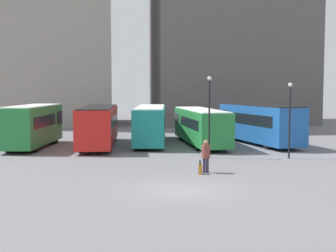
% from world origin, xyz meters
% --- Properties ---
extents(ground_plane, '(160.00, 160.00, 0.00)m').
position_xyz_m(ground_plane, '(0.00, 0.00, 0.00)').
color(ground_plane, slate).
extents(bus_0, '(3.75, 9.34, 3.35)m').
position_xyz_m(bus_0, '(-9.27, 17.03, 1.81)').
color(bus_0, '#237A38').
rests_on(bus_0, ground_plane).
extents(bus_1, '(3.26, 11.40, 3.23)m').
position_xyz_m(bus_1, '(-4.12, 17.15, 1.76)').
color(bus_1, red).
rests_on(bus_1, ground_plane).
extents(bus_2, '(3.83, 11.54, 3.16)m').
position_xyz_m(bus_2, '(0.24, 18.66, 1.72)').
color(bus_2, '#19847F').
rests_on(bus_2, ground_plane).
extents(bus_3, '(2.75, 11.62, 2.97)m').
position_xyz_m(bus_3, '(4.28, 17.22, 1.63)').
color(bus_3, '#237A38').
rests_on(bus_3, ground_plane).
extents(bus_4, '(4.31, 11.20, 3.32)m').
position_xyz_m(bus_4, '(9.26, 17.19, 1.80)').
color(bus_4, '#1E56A3').
rests_on(bus_4, ground_plane).
extents(traveler, '(0.59, 0.59, 1.83)m').
position_xyz_m(traveler, '(2.01, 4.22, 1.09)').
color(traveler, '#382D4C').
rests_on(traveler, ground_plane).
extents(suitcase, '(0.28, 0.43, 0.78)m').
position_xyz_m(suitcase, '(1.63, 3.87, 0.27)').
color(suitcase, '#B27A1E').
rests_on(suitcase, ground_plane).
extents(lamp_post_0, '(0.28, 0.28, 5.48)m').
position_xyz_m(lamp_post_0, '(3.40, 9.77, 3.24)').
color(lamp_post_0, black).
rests_on(lamp_post_0, ground_plane).
extents(lamp_post_1, '(0.28, 0.28, 5.05)m').
position_xyz_m(lamp_post_1, '(8.62, 8.73, 3.01)').
color(lamp_post_1, black).
rests_on(lamp_post_1, ground_plane).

